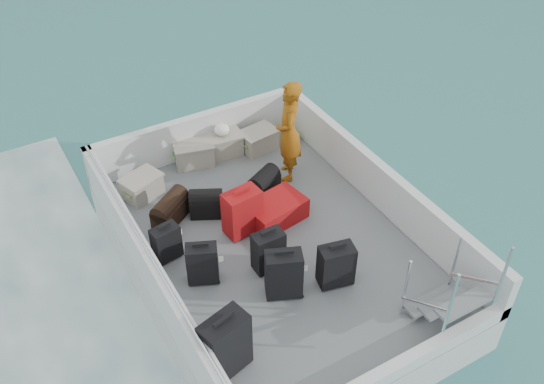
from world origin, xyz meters
The scene contains 22 objects.
ground centered at (0.00, 0.00, 0.00)m, with size 160.00×160.00×0.00m, color #185452.
ferry_hull centered at (0.00, 0.00, 0.30)m, with size 3.60×5.00×0.60m, color silver.
deck centered at (0.00, 0.00, 0.61)m, with size 3.30×4.70×0.02m, color slate.
deck_fittings centered at (0.35, -0.32, 0.99)m, with size 3.60×5.00×0.90m.
suitcase_0 centered at (-1.44, -1.44, 1.02)m, with size 0.52×0.30×0.81m, color black.
suitcase_1 centered at (-1.11, -0.13, 0.91)m, with size 0.39×0.22×0.59m, color black.
suitcase_2 centered at (-1.34, 0.47, 0.88)m, with size 0.36×0.21×0.52m, color black.
suitcase_3 centered at (-0.34, -0.83, 0.96)m, with size 0.45×0.26×0.68m, color black.
suitcase_4 centered at (-0.29, -0.35, 0.92)m, with size 0.40×0.24×0.59m, color black.
suitcase_5 centered at (-0.25, 0.42, 0.96)m, with size 0.50×0.30×0.69m, color red.
suitcase_6 centered at (0.31, -0.99, 0.92)m, with size 0.43×0.26×0.60m, color black.
suitcase_8 centered at (0.27, 0.41, 0.78)m, with size 0.54×0.81×0.32m, color red.
duffel_0 centered at (-1.01, 1.15, 0.78)m, with size 0.59×0.30×0.32m, color black, non-canonical shape.
duffel_1 centered at (-0.52, 1.01, 0.78)m, with size 0.46×0.30×0.32m, color black, non-canonical shape.
duffel_2 centered at (0.40, 0.99, 0.78)m, with size 0.48×0.30×0.32m, color black, non-canonical shape.
crate_0 centered at (-1.17, 1.84, 0.78)m, with size 0.53×0.37×0.32m, color #A5A190.
crate_1 centered at (-0.18, 2.20, 0.80)m, with size 0.59×0.40×0.35m, color #A5A190.
crate_2 centered at (0.33, 2.20, 0.79)m, with size 0.58×0.40×0.35m, color #A5A190.
crate_3 centered at (0.88, 2.02, 0.79)m, with size 0.55×0.38×0.33m, color #A5A190.
yellow_bag centered at (1.45, 1.92, 0.73)m, with size 0.28×0.26×0.22m, color yellow.
white_bag centered at (0.33, 2.20, 1.06)m, with size 0.24×0.24×0.18m, color white.
passenger centered at (0.94, 1.19, 1.42)m, with size 0.59×0.38×1.61m, color orange.
Camera 1 is at (-2.96, -5.08, 6.42)m, focal length 40.00 mm.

